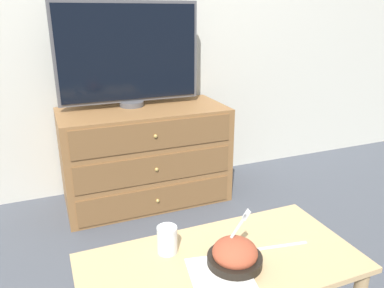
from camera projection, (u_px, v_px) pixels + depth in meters
The scene contains 9 objects.
ground_plane at pixel (139, 182), 2.96m from camera, with size 12.00×12.00×0.00m, color #474C56.
wall_back at pixel (130, 7), 2.55m from camera, with size 12.00×0.05×2.60m.
dresser at pixel (145, 155), 2.59m from camera, with size 1.10×0.54×0.66m.
tv at pixel (129, 54), 2.43m from camera, with size 0.95×0.16×0.68m.
coffee_table at pixel (221, 281), 1.27m from camera, with size 0.93×0.46×0.49m.
takeout_bowl at pixel (235, 255), 1.21m from camera, with size 0.18×0.18×0.18m.
drink_cup at pixel (167, 241), 1.27m from camera, with size 0.07×0.07×0.10m.
napkin at pixel (220, 274), 1.18m from camera, with size 0.22×0.22×0.00m.
knife at pixel (281, 246), 1.31m from camera, with size 0.19×0.04×0.01m.
Camera 1 is at (-0.63, -2.65, 1.27)m, focal length 35.00 mm.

